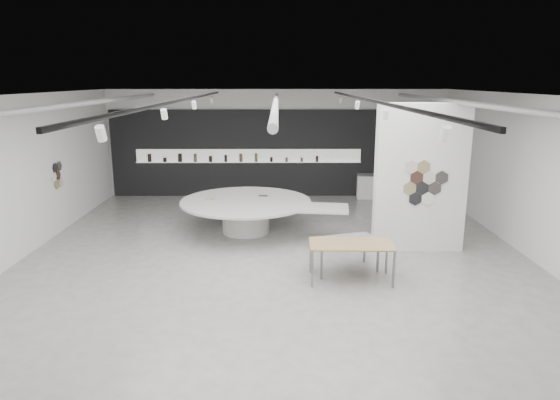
{
  "coord_description": "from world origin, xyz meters",
  "views": [
    {
      "loc": [
        0.06,
        -10.81,
        4.13
      ],
      "look_at": [
        0.1,
        1.2,
        1.22
      ],
      "focal_mm": 32.0,
      "sensor_mm": 36.0,
      "label": 1
    }
  ],
  "objects_px": {
    "partition_column": "(421,179)",
    "sample_table_wood": "(351,246)",
    "display_island": "(248,212)",
    "sample_table_stone": "(344,242)",
    "kitchen_counter": "(378,186)"
  },
  "relations": [
    {
      "from": "partition_column",
      "to": "sample_table_wood",
      "type": "relative_size",
      "value": 2.05
    },
    {
      "from": "display_island",
      "to": "sample_table_stone",
      "type": "bearing_deg",
      "value": -44.28
    },
    {
      "from": "partition_column",
      "to": "sample_table_stone",
      "type": "relative_size",
      "value": 2.3
    },
    {
      "from": "sample_table_stone",
      "to": "kitchen_counter",
      "type": "xyz_separation_m",
      "value": [
        2.1,
        6.93,
        -0.24
      ]
    },
    {
      "from": "display_island",
      "to": "kitchen_counter",
      "type": "bearing_deg",
      "value": 50.17
    },
    {
      "from": "display_island",
      "to": "sample_table_wood",
      "type": "xyz_separation_m",
      "value": [
        2.34,
        -3.39,
        0.16
      ]
    },
    {
      "from": "kitchen_counter",
      "to": "sample_table_stone",
      "type": "bearing_deg",
      "value": -101.83
    },
    {
      "from": "partition_column",
      "to": "kitchen_counter",
      "type": "relative_size",
      "value": 2.33
    },
    {
      "from": "partition_column",
      "to": "sample_table_wood",
      "type": "xyz_separation_m",
      "value": [
        -1.92,
        -1.96,
        -1.05
      ]
    },
    {
      "from": "kitchen_counter",
      "to": "sample_table_wood",
      "type": "bearing_deg",
      "value": -100.16
    },
    {
      "from": "partition_column",
      "to": "kitchen_counter",
      "type": "height_order",
      "value": "partition_column"
    },
    {
      "from": "partition_column",
      "to": "sample_table_stone",
      "type": "height_order",
      "value": "partition_column"
    },
    {
      "from": "display_island",
      "to": "kitchen_counter",
      "type": "relative_size",
      "value": 3.08
    },
    {
      "from": "sample_table_stone",
      "to": "kitchen_counter",
      "type": "height_order",
      "value": "kitchen_counter"
    },
    {
      "from": "display_island",
      "to": "partition_column",
      "type": "bearing_deg",
      "value": -11.56
    }
  ]
}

